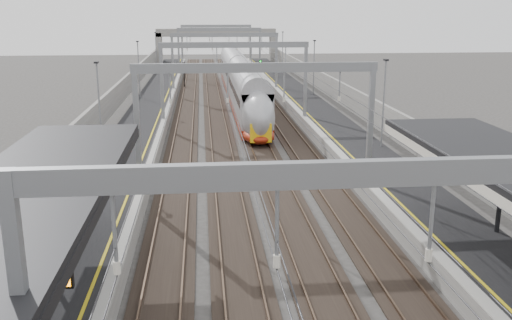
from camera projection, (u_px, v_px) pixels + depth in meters
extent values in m
cube|color=black|center=(147.00, 118.00, 52.98)|extent=(4.00, 120.00, 1.00)
cube|color=black|center=(317.00, 115.00, 54.44)|extent=(4.00, 120.00, 1.00)
cube|color=black|center=(185.00, 123.00, 53.42)|extent=(2.40, 140.00, 0.08)
cube|color=brown|center=(177.00, 122.00, 53.33)|extent=(0.07, 140.00, 0.14)
cube|color=brown|center=(193.00, 121.00, 53.46)|extent=(0.07, 140.00, 0.14)
cube|color=black|center=(217.00, 122.00, 53.69)|extent=(2.40, 140.00, 0.08)
cube|color=brown|center=(209.00, 121.00, 53.60)|extent=(0.07, 140.00, 0.14)
cube|color=brown|center=(225.00, 121.00, 53.73)|extent=(0.07, 140.00, 0.14)
cube|color=black|center=(249.00, 121.00, 53.96)|extent=(2.40, 140.00, 0.08)
cube|color=brown|center=(241.00, 121.00, 53.88)|extent=(0.07, 140.00, 0.14)
cube|color=brown|center=(256.00, 120.00, 54.01)|extent=(0.07, 140.00, 0.14)
cube|color=black|center=(280.00, 121.00, 54.24)|extent=(2.40, 140.00, 0.08)
cube|color=brown|center=(273.00, 120.00, 54.15)|extent=(0.07, 140.00, 0.14)
cube|color=brown|center=(288.00, 120.00, 54.28)|extent=(0.07, 140.00, 0.14)
cube|color=gray|center=(358.00, 173.00, 10.57)|extent=(13.00, 0.25, 0.50)
cube|color=gray|center=(137.00, 127.00, 30.03)|extent=(0.28, 0.28, 6.60)
cube|color=gray|center=(370.00, 123.00, 31.18)|extent=(0.28, 0.28, 6.60)
cube|color=gray|center=(256.00, 68.00, 29.82)|extent=(13.00, 0.25, 0.50)
cube|color=gray|center=(162.00, 81.00, 49.28)|extent=(0.28, 0.28, 6.60)
cube|color=gray|center=(305.00, 80.00, 50.43)|extent=(0.28, 0.28, 6.60)
cube|color=gray|center=(234.00, 45.00, 49.07)|extent=(13.00, 0.25, 0.50)
cube|color=gray|center=(173.00, 61.00, 68.52)|extent=(0.28, 0.28, 6.60)
cube|color=gray|center=(276.00, 60.00, 69.68)|extent=(0.28, 0.28, 6.60)
cube|color=gray|center=(225.00, 35.00, 68.32)|extent=(13.00, 0.25, 0.50)
cube|color=gray|center=(179.00, 50.00, 87.77)|extent=(0.28, 0.28, 6.60)
cube|color=gray|center=(260.00, 49.00, 88.92)|extent=(0.28, 0.28, 6.60)
cube|color=gray|center=(219.00, 29.00, 87.57)|extent=(13.00, 0.25, 0.50)
cube|color=gray|center=(182.00, 43.00, 105.10)|extent=(0.28, 0.28, 6.60)
cube|color=gray|center=(250.00, 43.00, 106.25)|extent=(0.28, 0.28, 6.60)
cube|color=gray|center=(216.00, 26.00, 104.89)|extent=(13.00, 0.25, 0.50)
cylinder|color=#262628|center=(185.00, 59.00, 56.83)|extent=(0.03, 140.00, 0.03)
cylinder|color=#262628|center=(215.00, 59.00, 57.11)|extent=(0.03, 140.00, 0.03)
cylinder|color=#262628|center=(245.00, 59.00, 57.38)|extent=(0.03, 140.00, 0.03)
cylinder|color=#262628|center=(274.00, 58.00, 57.65)|extent=(0.03, 140.00, 0.03)
cylinder|color=black|center=(29.00, 202.00, 22.35)|extent=(0.20, 0.20, 4.00)
cube|color=black|center=(36.00, 278.00, 12.61)|extent=(1.60, 0.15, 0.55)
cube|color=orange|center=(35.00, 279.00, 12.53)|extent=(1.50, 0.02, 0.42)
cylinder|color=black|center=(502.00, 188.00, 24.12)|extent=(0.20, 0.20, 4.00)
cube|color=slate|center=(216.00, 32.00, 105.19)|extent=(22.00, 2.20, 1.40)
cube|color=slate|center=(159.00, 50.00, 105.02)|extent=(1.00, 2.20, 6.20)
cube|color=slate|center=(272.00, 49.00, 106.94)|extent=(1.00, 2.20, 6.20)
cube|color=slate|center=(111.00, 107.00, 52.41)|extent=(0.30, 120.00, 3.20)
cube|color=slate|center=(350.00, 104.00, 54.45)|extent=(0.30, 120.00, 3.20)
cube|color=#99230D|center=(247.00, 111.00, 56.04)|extent=(2.61, 22.24, 0.77)
cube|color=#99999E|center=(247.00, 93.00, 55.57)|extent=(2.61, 22.24, 2.90)
cube|color=black|center=(254.00, 131.00, 48.62)|extent=(1.93, 2.32, 0.48)
cube|color=#99230D|center=(234.00, 83.00, 77.82)|extent=(2.61, 22.24, 0.77)
cube|color=#99999E|center=(234.00, 69.00, 77.35)|extent=(2.61, 22.24, 2.90)
cube|color=black|center=(237.00, 93.00, 70.40)|extent=(1.93, 2.32, 0.48)
ellipsoid|color=#99999E|center=(258.00, 117.00, 44.75)|extent=(2.61, 5.03, 4.06)
cube|color=yellow|center=(261.00, 133.00, 42.97)|extent=(1.64, 0.12, 1.45)
cube|color=black|center=(260.00, 113.00, 43.02)|extent=(1.55, 0.56, 0.91)
cylinder|color=black|center=(184.00, 77.00, 76.89)|extent=(0.12, 0.12, 3.00)
cube|color=black|center=(184.00, 65.00, 76.48)|extent=(0.32, 0.22, 0.75)
sphere|color=red|center=(184.00, 64.00, 76.32)|extent=(0.16, 0.16, 0.16)
cylinder|color=black|center=(249.00, 80.00, 73.35)|extent=(0.12, 0.12, 3.00)
cube|color=black|center=(249.00, 68.00, 72.94)|extent=(0.32, 0.22, 0.75)
sphere|color=red|center=(249.00, 67.00, 72.77)|extent=(0.16, 0.16, 0.16)
cylinder|color=black|center=(260.00, 74.00, 80.48)|extent=(0.12, 0.12, 3.00)
cube|color=black|center=(260.00, 62.00, 80.07)|extent=(0.32, 0.22, 0.75)
sphere|color=#0CE526|center=(260.00, 61.00, 79.91)|extent=(0.16, 0.16, 0.16)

